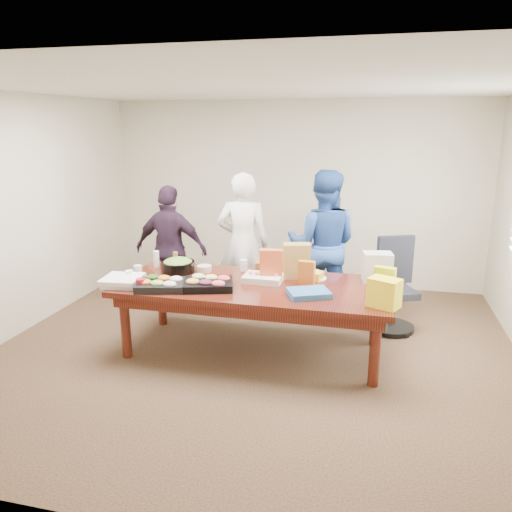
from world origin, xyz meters
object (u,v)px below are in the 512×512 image
(conference_table, at_px, (254,318))
(person_right, at_px, (323,245))
(salad_bowl, at_px, (178,267))
(office_chair, at_px, (394,288))
(sheet_cake, at_px, (263,278))
(person_center, at_px, (243,244))

(conference_table, xyz_separation_m, person_right, (0.58, 1.20, 0.54))
(conference_table, relative_size, salad_bowl, 7.53)
(office_chair, height_order, person_right, person_right)
(sheet_cake, height_order, salad_bowl, salad_bowl)
(conference_table, xyz_separation_m, office_chair, (1.44, 0.90, 0.15))
(office_chair, relative_size, sheet_cake, 2.63)
(person_right, distance_m, salad_bowl, 1.80)
(person_right, xyz_separation_m, salad_bowl, (-1.51, -0.97, -0.11))
(salad_bowl, bearing_deg, conference_table, -13.81)
(office_chair, xyz_separation_m, salad_bowl, (-2.37, -0.67, 0.29))
(conference_table, xyz_separation_m, sheet_cake, (0.07, 0.11, 0.41))
(person_center, bearing_deg, conference_table, 102.09)
(salad_bowl, bearing_deg, person_right, 32.79)
(office_chair, relative_size, person_right, 0.57)
(conference_table, bearing_deg, office_chair, 31.98)
(conference_table, xyz_separation_m, salad_bowl, (-0.93, 0.23, 0.44))
(person_right, height_order, sheet_cake, person_right)
(person_center, height_order, sheet_cake, person_center)
(salad_bowl, bearing_deg, sheet_cake, -6.75)
(office_chair, xyz_separation_m, person_right, (-0.86, 0.30, 0.39))
(person_center, bearing_deg, person_right, 178.18)
(person_right, height_order, salad_bowl, person_right)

